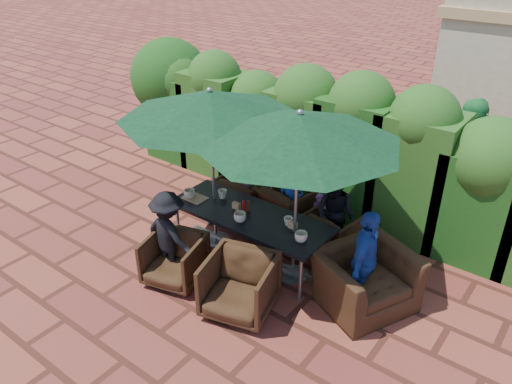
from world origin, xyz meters
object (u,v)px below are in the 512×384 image
Objects in this scene: chair_far_left at (244,193)px; chair_end_right at (366,272)px; umbrella_left at (210,105)px; chair_far_right at (333,230)px; umbrella_right at (299,129)px; chair_far_mid at (288,204)px; dining_table at (249,219)px; chair_near_left at (174,257)px; chair_near_right at (239,283)px.

chair_far_left is 2.78m from chair_end_right.
chair_far_right is (1.58, 0.86, -1.85)m from umbrella_left.
umbrella_right is 3.11× the size of chair_far_mid.
chair_near_left reaches higher than dining_table.
umbrella_left is 3.39× the size of chair_near_left.
chair_near_left is 0.88× the size of chair_near_right.
chair_far_mid is (-0.79, 1.03, -1.80)m from umbrella_right.
chair_far_left is (-1.61, 0.94, -1.82)m from umbrella_right.
dining_table is 1.18m from chair_near_left.
umbrella_left is 2.17m from chair_far_mid.
dining_table is at bearing 118.38° from chair_end_right.
dining_table is 1.09m from chair_far_mid.
chair_far_mid is (-0.04, 1.06, -0.26)m from dining_table.
dining_table is 3.32× the size of chair_far_right.
chair_far_mid is 2.07m from chair_end_right.
umbrella_right reaches higher than chair_far_mid.
dining_table is 3.20× the size of chair_near_left.
chair_far_mid reaches higher than chair_near_left.
umbrella_right is at bearing -0.45° from umbrella_left.
dining_table is 1.30m from chair_far_right.
chair_far_mid is (0.65, 1.02, -1.80)m from umbrella_left.
chair_end_right reaches higher than chair_far_right.
chair_near_right is 1.61m from chair_end_right.
chair_far_right is 1.90m from chair_near_right.
chair_end_right reaches higher than chair_far_left.
chair_far_mid is 2.14m from chair_near_left.
umbrella_right is at bearing 65.77° from chair_near_right.
chair_end_right is at bearing 146.64° from chair_far_right.
chair_near_left is at bearing -79.63° from umbrella_left.
umbrella_right is 2.60m from chair_far_left.
dining_table is at bearing 106.25° from chair_near_right.
chair_near_right is at bearing -38.05° from umbrella_left.
chair_near_left is (-1.25, -1.06, -1.84)m from umbrella_right.
chair_far_left is at bearing 5.82° from chair_far_right.
umbrella_left and umbrella_right have the same top height.
chair_end_right is (2.49, 0.07, -1.71)m from umbrella_left.
chair_far_mid is (0.81, 0.09, 0.02)m from chair_far_left.
chair_near_left is (0.36, -1.99, -0.02)m from chair_far_left.
chair_far_left is 2.03m from chair_near_left.
dining_table is at bearing 49.20° from chair_near_left.
chair_far_left is 0.92× the size of chair_near_right.
chair_near_left is (0.20, -1.07, -1.83)m from umbrella_left.
chair_far_left is at bearing 84.99° from chair_near_left.
chair_far_left reaches higher than chair_far_right.
umbrella_right reaches higher than chair_far_left.
dining_table is 0.94× the size of umbrella_left.
chair_far_left reaches higher than chair_near_left.
umbrella_left is at bearing 126.54° from chair_near_right.
umbrella_right reaches higher than chair_near_right.
umbrella_right is 3.55× the size of chair_far_right.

